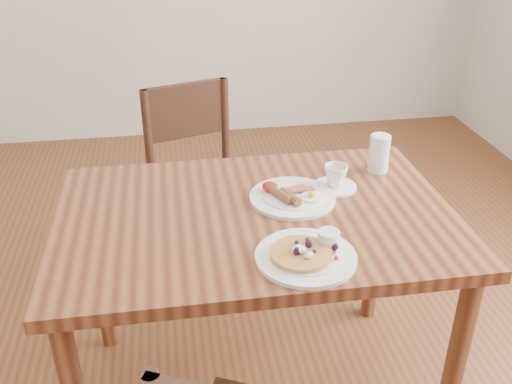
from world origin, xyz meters
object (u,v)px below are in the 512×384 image
pancake_plate (307,254)px  water_glass (379,153)px  dining_table (256,240)px  breakfast_plate (291,196)px  chair_far (200,178)px  teacup_saucer (335,178)px

pancake_plate → water_glass: water_glass is taller
dining_table → breakfast_plate: size_ratio=4.44×
dining_table → breakfast_plate: (0.12, 0.06, 0.11)m
pancake_plate → breakfast_plate: 0.32m
chair_far → teacup_saucer: (0.40, -0.64, 0.29)m
chair_far → water_glass: size_ratio=6.82×
chair_far → water_glass: 0.86m
dining_table → breakfast_plate: 0.18m
chair_far → breakfast_plate: (0.25, -0.70, 0.27)m
chair_far → water_glass: bearing=119.5°
breakfast_plate → pancake_plate: bearing=-94.8°
pancake_plate → teacup_saucer: teacup_saucer is taller
teacup_saucer → water_glass: (0.18, 0.10, 0.03)m
breakfast_plate → teacup_saucer: size_ratio=1.93×
pancake_plate → breakfast_plate: size_ratio=1.00×
chair_far → pancake_plate: 1.08m
teacup_saucer → water_glass: bearing=28.9°
teacup_saucer → water_glass: 0.21m
pancake_plate → teacup_saucer: size_ratio=1.93×
teacup_saucer → water_glass: size_ratio=1.09×
dining_table → pancake_plate: size_ratio=4.44×
chair_far → breakfast_plate: bearing=91.8°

